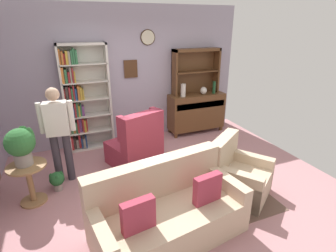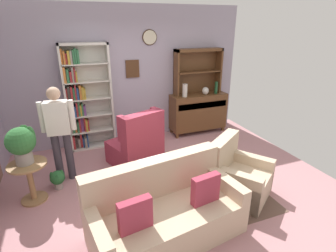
{
  "view_description": "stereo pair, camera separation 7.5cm",
  "coord_description": "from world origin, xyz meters",
  "px_view_note": "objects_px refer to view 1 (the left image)",
  "views": [
    {
      "loc": [
        -1.33,
        -3.26,
        2.43
      ],
      "look_at": [
        0.1,
        0.2,
        0.95
      ],
      "focal_mm": 27.85,
      "sensor_mm": 36.0,
      "label": 1
    },
    {
      "loc": [
        -1.26,
        -3.29,
        2.43
      ],
      "look_at": [
        0.1,
        0.2,
        0.95
      ],
      "focal_mm": 27.85,
      "sensor_mm": 36.0,
      "label": 2
    }
  ],
  "objects_px": {
    "sideboard_hutch": "(196,65)",
    "armchair_floral": "(238,176)",
    "vase_tall": "(183,90)",
    "bottle_wine": "(214,87)",
    "potted_plant_large": "(21,144)",
    "potted_plant_small": "(57,180)",
    "book_stack": "(150,177)",
    "vase_round": "(204,91)",
    "person_reading": "(58,129)",
    "coffee_table": "(150,179)",
    "wingback_chair": "(136,146)",
    "sideboard": "(196,111)",
    "bookshelf": "(82,99)",
    "plant_stand": "(30,179)",
    "couch_floral": "(167,213)"
  },
  "relations": [
    {
      "from": "bottle_wine",
      "to": "person_reading",
      "type": "bearing_deg",
      "value": -164.39
    },
    {
      "from": "coffee_table",
      "to": "book_stack",
      "type": "relative_size",
      "value": 3.75
    },
    {
      "from": "vase_round",
      "to": "coffee_table",
      "type": "distance_m",
      "value": 2.9
    },
    {
      "from": "bookshelf",
      "to": "bottle_wine",
      "type": "height_order",
      "value": "bookshelf"
    },
    {
      "from": "sideboard",
      "to": "plant_stand",
      "type": "xyz_separation_m",
      "value": [
        -3.44,
        -1.47,
        -0.13
      ]
    },
    {
      "from": "bottle_wine",
      "to": "book_stack",
      "type": "relative_size",
      "value": 1.31
    },
    {
      "from": "plant_stand",
      "to": "potted_plant_large",
      "type": "height_order",
      "value": "potted_plant_large"
    },
    {
      "from": "armchair_floral",
      "to": "bottle_wine",
      "type": "bearing_deg",
      "value": 67.36
    },
    {
      "from": "sideboard",
      "to": "coffee_table",
      "type": "bearing_deg",
      "value": -131.64
    },
    {
      "from": "sideboard_hutch",
      "to": "armchair_floral",
      "type": "height_order",
      "value": "sideboard_hutch"
    },
    {
      "from": "potted_plant_large",
      "to": "person_reading",
      "type": "xyz_separation_m",
      "value": [
        0.47,
        0.4,
        -0.01
      ]
    },
    {
      "from": "vase_tall",
      "to": "bottle_wine",
      "type": "relative_size",
      "value": 1.02
    },
    {
      "from": "vase_round",
      "to": "coffee_table",
      "type": "relative_size",
      "value": 0.21
    },
    {
      "from": "wingback_chair",
      "to": "potted_plant_large",
      "type": "distance_m",
      "value": 1.83
    },
    {
      "from": "coffee_table",
      "to": "book_stack",
      "type": "height_order",
      "value": "book_stack"
    },
    {
      "from": "bottle_wine",
      "to": "wingback_chair",
      "type": "bearing_deg",
      "value": -156.48
    },
    {
      "from": "sideboard",
      "to": "sideboard_hutch",
      "type": "relative_size",
      "value": 1.18
    },
    {
      "from": "bottle_wine",
      "to": "armchair_floral",
      "type": "bearing_deg",
      "value": -112.64
    },
    {
      "from": "vase_tall",
      "to": "potted_plant_large",
      "type": "height_order",
      "value": "vase_tall"
    },
    {
      "from": "potted_plant_small",
      "to": "bottle_wine",
      "type": "bearing_deg",
      "value": 18.98
    },
    {
      "from": "person_reading",
      "to": "plant_stand",
      "type": "bearing_deg",
      "value": -136.6
    },
    {
      "from": "plant_stand",
      "to": "person_reading",
      "type": "relative_size",
      "value": 0.39
    },
    {
      "from": "vase_round",
      "to": "coffee_table",
      "type": "xyz_separation_m",
      "value": [
        -1.98,
        -2.02,
        -0.65
      ]
    },
    {
      "from": "sideboard",
      "to": "potted_plant_small",
      "type": "relative_size",
      "value": 4.26
    },
    {
      "from": "sideboard",
      "to": "vase_tall",
      "type": "height_order",
      "value": "vase_tall"
    },
    {
      "from": "armchair_floral",
      "to": "potted_plant_small",
      "type": "height_order",
      "value": "armchair_floral"
    },
    {
      "from": "wingback_chair",
      "to": "book_stack",
      "type": "distance_m",
      "value": 1.16
    },
    {
      "from": "couch_floral",
      "to": "person_reading",
      "type": "relative_size",
      "value": 1.22
    },
    {
      "from": "sideboard",
      "to": "coffee_table",
      "type": "xyz_separation_m",
      "value": [
        -1.85,
        -2.08,
        -0.16
      ]
    },
    {
      "from": "coffee_table",
      "to": "book_stack",
      "type": "xyz_separation_m",
      "value": [
        -0.03,
        -0.09,
        0.1
      ]
    },
    {
      "from": "person_reading",
      "to": "coffee_table",
      "type": "xyz_separation_m",
      "value": [
        1.13,
        -1.05,
        -0.55
      ]
    },
    {
      "from": "vase_tall",
      "to": "potted_plant_large",
      "type": "bearing_deg",
      "value": -156.14
    },
    {
      "from": "potted_plant_small",
      "to": "person_reading",
      "type": "xyz_separation_m",
      "value": [
        0.12,
        0.26,
        0.73
      ]
    },
    {
      "from": "coffee_table",
      "to": "sideboard",
      "type": "bearing_deg",
      "value": 48.36
    },
    {
      "from": "person_reading",
      "to": "coffee_table",
      "type": "distance_m",
      "value": 1.64
    },
    {
      "from": "bookshelf",
      "to": "potted_plant_large",
      "type": "xyz_separation_m",
      "value": [
        -0.95,
        -1.52,
        -0.12
      ]
    },
    {
      "from": "vase_round",
      "to": "person_reading",
      "type": "xyz_separation_m",
      "value": [
        -3.11,
        -0.96,
        -0.1
      ]
    },
    {
      "from": "bookshelf",
      "to": "vase_tall",
      "type": "relative_size",
      "value": 7.42
    },
    {
      "from": "armchair_floral",
      "to": "bookshelf",
      "type": "bearing_deg",
      "value": 127.47
    },
    {
      "from": "potted_plant_small",
      "to": "book_stack",
      "type": "xyz_separation_m",
      "value": [
        1.23,
        -0.88,
        0.27
      ]
    },
    {
      "from": "armchair_floral",
      "to": "person_reading",
      "type": "bearing_deg",
      "value": 149.9
    },
    {
      "from": "sideboard_hutch",
      "to": "book_stack",
      "type": "relative_size",
      "value": 5.15
    },
    {
      "from": "vase_tall",
      "to": "potted_plant_small",
      "type": "xyz_separation_m",
      "value": [
        -2.71,
        -1.21,
        -0.88
      ]
    },
    {
      "from": "sideboard",
      "to": "sideboard_hutch",
      "type": "xyz_separation_m",
      "value": [
        0.0,
        0.11,
        1.05
      ]
    },
    {
      "from": "sideboard_hutch",
      "to": "vase_tall",
      "type": "relative_size",
      "value": 3.88
    },
    {
      "from": "wingback_chair",
      "to": "coffee_table",
      "type": "relative_size",
      "value": 1.31
    },
    {
      "from": "vase_tall",
      "to": "person_reading",
      "type": "distance_m",
      "value": 2.76
    },
    {
      "from": "bookshelf",
      "to": "plant_stand",
      "type": "xyz_separation_m",
      "value": [
        -0.94,
        -1.55,
        -0.67
      ]
    },
    {
      "from": "sideboard",
      "to": "potted_plant_large",
      "type": "height_order",
      "value": "potted_plant_large"
    },
    {
      "from": "vase_round",
      "to": "potted_plant_small",
      "type": "height_order",
      "value": "vase_round"
    }
  ]
}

